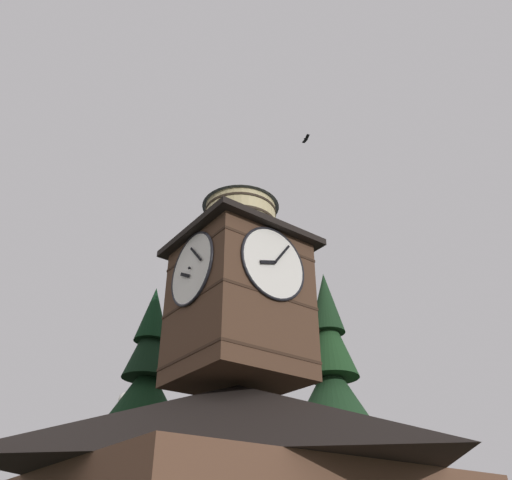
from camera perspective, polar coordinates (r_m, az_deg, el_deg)
clock_tower at (r=19.00m, az=-1.91°, el=-5.23°), size 4.71×4.71×8.32m
pine_tree_behind at (r=24.23m, az=-12.97°, el=-22.04°), size 5.08×5.08×13.36m
pine_tree_aside at (r=25.38m, az=8.85°, el=-20.75°), size 5.71×5.71×14.83m
moon at (r=58.16m, az=-14.31°, el=-16.87°), size 1.56×1.56×1.56m
flying_bird_high at (r=28.09m, az=5.58°, el=11.13°), size 0.37×0.72×0.13m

